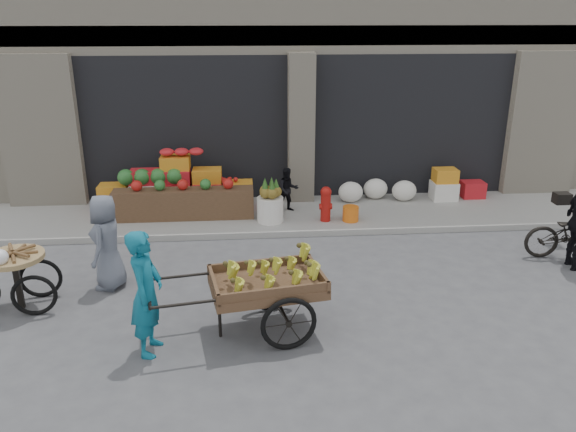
{
  "coord_description": "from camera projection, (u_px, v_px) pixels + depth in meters",
  "views": [
    {
      "loc": [
        -1.27,
        -6.89,
        4.04
      ],
      "look_at": [
        -0.6,
        1.19,
        1.1
      ],
      "focal_mm": 35.0,
      "sensor_mm": 36.0,
      "label": 1
    }
  ],
  "objects": [
    {
      "name": "ground",
      "position": [
        337.0,
        316.0,
        7.94
      ],
      "size": [
        80.0,
        80.0,
        0.0
      ],
      "primitive_type": "plane",
      "color": "#424244",
      "rests_on": "ground"
    },
    {
      "name": "sidewalk",
      "position": [
        305.0,
        215.0,
        11.76
      ],
      "size": [
        18.0,
        2.2,
        0.12
      ],
      "primitive_type": "cube",
      "color": "gray",
      "rests_on": "ground"
    },
    {
      "name": "building",
      "position": [
        289.0,
        41.0,
        14.31
      ],
      "size": [
        14.0,
        6.45,
        7.0
      ],
      "color": "beige",
      "rests_on": "ground"
    },
    {
      "name": "fruit_display",
      "position": [
        185.0,
        186.0,
        11.62
      ],
      "size": [
        3.1,
        1.12,
        1.24
      ],
      "color": "red",
      "rests_on": "sidewalk"
    },
    {
      "name": "pineapple_bin",
      "position": [
        270.0,
        209.0,
        11.12
      ],
      "size": [
        0.52,
        0.52,
        0.5
      ],
      "primitive_type": "cylinder",
      "color": "silver",
      "rests_on": "sidewalk"
    },
    {
      "name": "fire_hydrant",
      "position": [
        326.0,
        202.0,
        11.12
      ],
      "size": [
        0.22,
        0.22,
        0.71
      ],
      "color": "#A5140F",
      "rests_on": "sidewalk"
    },
    {
      "name": "orange_bucket",
      "position": [
        351.0,
        214.0,
        11.19
      ],
      "size": [
        0.32,
        0.32,
        0.3
      ],
      "primitive_type": "cylinder",
      "color": "orange",
      "rests_on": "sidewalk"
    },
    {
      "name": "right_bay_goods",
      "position": [
        419.0,
        187.0,
        12.4
      ],
      "size": [
        3.35,
        0.6,
        0.7
      ],
      "color": "silver",
      "rests_on": "sidewalk"
    },
    {
      "name": "seated_person",
      "position": [
        288.0,
        190.0,
        11.64
      ],
      "size": [
        0.51,
        0.43,
        0.93
      ],
      "primitive_type": "imported",
      "rotation": [
        0.0,
        0.0,
        0.17
      ],
      "color": "black",
      "rests_on": "sidewalk"
    },
    {
      "name": "banana_cart",
      "position": [
        263.0,
        280.0,
        7.33
      ],
      "size": [
        2.6,
        1.4,
        1.03
      ],
      "rotation": [
        0.0,
        0.0,
        0.17
      ],
      "color": "brown",
      "rests_on": "ground"
    },
    {
      "name": "vendor_woman",
      "position": [
        146.0,
        293.0,
        6.86
      ],
      "size": [
        0.46,
        0.64,
        1.64
      ],
      "primitive_type": "imported",
      "rotation": [
        0.0,
        0.0,
        1.45
      ],
      "color": "#0F6079",
      "rests_on": "ground"
    },
    {
      "name": "tricycle_cart",
      "position": [
        15.0,
        272.0,
        7.98
      ],
      "size": [
        1.46,
        0.96,
        0.95
      ],
      "rotation": [
        0.0,
        0.0,
        0.16
      ],
      "color": "#9E7F51",
      "rests_on": "ground"
    },
    {
      "name": "vendor_grey",
      "position": [
        107.0,
        242.0,
        8.56
      ],
      "size": [
        0.6,
        0.8,
        1.5
      ],
      "primitive_type": "imported",
      "rotation": [
        0.0,
        0.0,
        -1.75
      ],
      "color": "slate",
      "rests_on": "ground"
    },
    {
      "name": "bicycle",
      "position": [
        576.0,
        234.0,
        9.69
      ],
      "size": [
        1.78,
        0.82,
        0.9
      ],
      "primitive_type": "imported",
      "rotation": [
        0.0,
        0.0,
        1.44
      ],
      "color": "black",
      "rests_on": "ground"
    }
  ]
}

